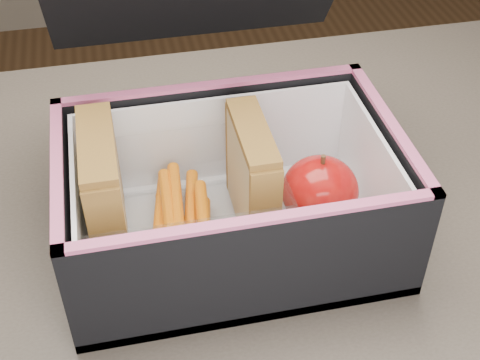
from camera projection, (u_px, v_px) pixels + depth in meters
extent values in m
cube|color=brown|center=(227.00, 288.00, 0.60)|extent=(1.20, 0.80, 0.03)
cube|color=tan|center=(95.00, 198.00, 0.57)|extent=(0.01, 0.10, 0.11)
cube|color=#D96976|center=(106.00, 200.00, 0.57)|extent=(0.01, 0.10, 0.10)
cube|color=tan|center=(116.00, 195.00, 0.57)|extent=(0.01, 0.10, 0.11)
cube|color=brown|center=(96.00, 143.00, 0.53)|extent=(0.03, 0.10, 0.01)
cube|color=tan|center=(243.00, 181.00, 0.59)|extent=(0.01, 0.09, 0.10)
cube|color=#D96976|center=(252.00, 183.00, 0.59)|extent=(0.01, 0.09, 0.09)
cube|color=tan|center=(261.00, 178.00, 0.59)|extent=(0.01, 0.09, 0.10)
cube|color=brown|center=(253.00, 132.00, 0.56)|extent=(0.03, 0.10, 0.01)
cylinder|color=#D25800|center=(186.00, 235.00, 0.60)|extent=(0.02, 0.09, 0.01)
cylinder|color=#D25800|center=(191.00, 206.00, 0.61)|extent=(0.03, 0.09, 0.01)
cylinder|color=#D25800|center=(176.00, 199.00, 0.61)|extent=(0.02, 0.09, 0.01)
cylinder|color=#D25800|center=(175.00, 248.00, 0.59)|extent=(0.02, 0.09, 0.01)
cylinder|color=#D25800|center=(161.00, 206.00, 0.61)|extent=(0.03, 0.09, 0.01)
cylinder|color=#D25800|center=(168.00, 206.00, 0.60)|extent=(0.02, 0.09, 0.01)
cylinder|color=#D25800|center=(204.00, 235.00, 0.60)|extent=(0.03, 0.09, 0.01)
cylinder|color=#D25800|center=(166.00, 230.00, 0.59)|extent=(0.01, 0.09, 0.01)
cylinder|color=#D25800|center=(203.00, 219.00, 0.59)|extent=(0.02, 0.09, 0.01)
cube|color=white|center=(314.00, 214.00, 0.63)|extent=(0.08, 0.08, 0.01)
ellipsoid|color=#960105|center=(320.00, 191.00, 0.60)|extent=(0.09, 0.09, 0.06)
cylinder|color=#4D311B|center=(323.00, 160.00, 0.58)|extent=(0.01, 0.01, 0.01)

